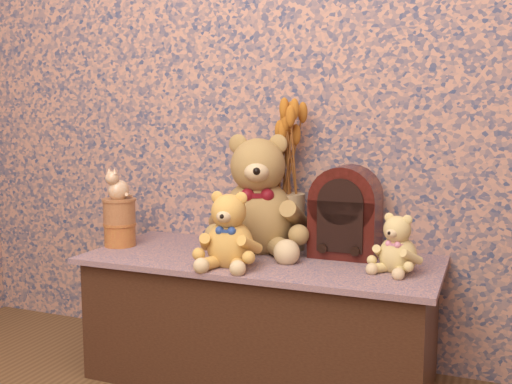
{
  "coord_description": "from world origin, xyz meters",
  "views": [
    {
      "loc": [
        0.75,
        -0.68,
        0.94
      ],
      "look_at": [
        0.0,
        1.18,
        0.69
      ],
      "focal_mm": 41.07,
      "sensor_mm": 36.0,
      "label": 1
    }
  ],
  "objects_px": {
    "teddy_small": "(398,241)",
    "cat_figurine": "(118,183)",
    "teddy_medium": "(230,226)",
    "ceramic_vase": "(288,221)",
    "cathedral_radio": "(346,211)",
    "biscuit_tin_lower": "(120,235)",
    "teddy_large": "(258,189)"
  },
  "relations": [
    {
      "from": "cathedral_radio",
      "to": "biscuit_tin_lower",
      "type": "xyz_separation_m",
      "value": [
        -0.85,
        -0.16,
        -0.12
      ]
    },
    {
      "from": "cathedral_radio",
      "to": "ceramic_vase",
      "type": "height_order",
      "value": "cathedral_radio"
    },
    {
      "from": "teddy_large",
      "to": "cat_figurine",
      "type": "xyz_separation_m",
      "value": [
        -0.53,
        -0.13,
        0.01
      ]
    },
    {
      "from": "teddy_medium",
      "to": "cat_figurine",
      "type": "distance_m",
      "value": 0.55
    },
    {
      "from": "ceramic_vase",
      "to": "cat_figurine",
      "type": "bearing_deg",
      "value": -162.82
    },
    {
      "from": "teddy_medium",
      "to": "ceramic_vase",
      "type": "bearing_deg",
      "value": 66.05
    },
    {
      "from": "cathedral_radio",
      "to": "biscuit_tin_lower",
      "type": "distance_m",
      "value": 0.88
    },
    {
      "from": "cathedral_radio",
      "to": "ceramic_vase",
      "type": "bearing_deg",
      "value": 172.7
    },
    {
      "from": "teddy_large",
      "to": "ceramic_vase",
      "type": "bearing_deg",
      "value": 15.19
    },
    {
      "from": "teddy_small",
      "to": "cathedral_radio",
      "type": "bearing_deg",
      "value": 163.21
    },
    {
      "from": "teddy_small",
      "to": "cathedral_radio",
      "type": "distance_m",
      "value": 0.27
    },
    {
      "from": "biscuit_tin_lower",
      "to": "cat_figurine",
      "type": "height_order",
      "value": "cat_figurine"
    },
    {
      "from": "biscuit_tin_lower",
      "to": "cat_figurine",
      "type": "relative_size",
      "value": 0.97
    },
    {
      "from": "teddy_large",
      "to": "cathedral_radio",
      "type": "distance_m",
      "value": 0.33
    },
    {
      "from": "teddy_medium",
      "to": "ceramic_vase",
      "type": "height_order",
      "value": "teddy_medium"
    },
    {
      "from": "biscuit_tin_lower",
      "to": "cat_figurine",
      "type": "bearing_deg",
      "value": 0.0
    },
    {
      "from": "cathedral_radio",
      "to": "cat_figurine",
      "type": "height_order",
      "value": "cathedral_radio"
    },
    {
      "from": "teddy_medium",
      "to": "teddy_small",
      "type": "relative_size",
      "value": 1.33
    },
    {
      "from": "cathedral_radio",
      "to": "cat_figurine",
      "type": "xyz_separation_m",
      "value": [
        -0.85,
        -0.16,
        0.08
      ]
    },
    {
      "from": "teddy_small",
      "to": "cathedral_radio",
      "type": "height_order",
      "value": "cathedral_radio"
    },
    {
      "from": "teddy_small",
      "to": "ceramic_vase",
      "type": "xyz_separation_m",
      "value": [
        -0.44,
        0.18,
        0.0
      ]
    },
    {
      "from": "teddy_small",
      "to": "cat_figurine",
      "type": "relative_size",
      "value": 1.65
    },
    {
      "from": "teddy_large",
      "to": "cathedral_radio",
      "type": "xyz_separation_m",
      "value": [
        0.32,
        0.04,
        -0.07
      ]
    },
    {
      "from": "teddy_medium",
      "to": "cathedral_radio",
      "type": "relative_size",
      "value": 0.83
    },
    {
      "from": "cat_figurine",
      "to": "ceramic_vase",
      "type": "bearing_deg",
      "value": 32.55
    },
    {
      "from": "teddy_large",
      "to": "biscuit_tin_lower",
      "type": "bearing_deg",
      "value": 174.05
    },
    {
      "from": "biscuit_tin_lower",
      "to": "ceramic_vase",
      "type": "bearing_deg",
      "value": 17.18
    },
    {
      "from": "teddy_medium",
      "to": "cathedral_radio",
      "type": "bearing_deg",
      "value": 34.47
    },
    {
      "from": "teddy_small",
      "to": "cat_figurine",
      "type": "xyz_separation_m",
      "value": [
        -1.06,
        -0.01,
        0.14
      ]
    },
    {
      "from": "teddy_large",
      "to": "teddy_medium",
      "type": "relative_size",
      "value": 1.72
    },
    {
      "from": "teddy_medium",
      "to": "ceramic_vase",
      "type": "xyz_separation_m",
      "value": [
        0.1,
        0.31,
        -0.03
      ]
    },
    {
      "from": "teddy_medium",
      "to": "teddy_small",
      "type": "height_order",
      "value": "teddy_medium"
    }
  ]
}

